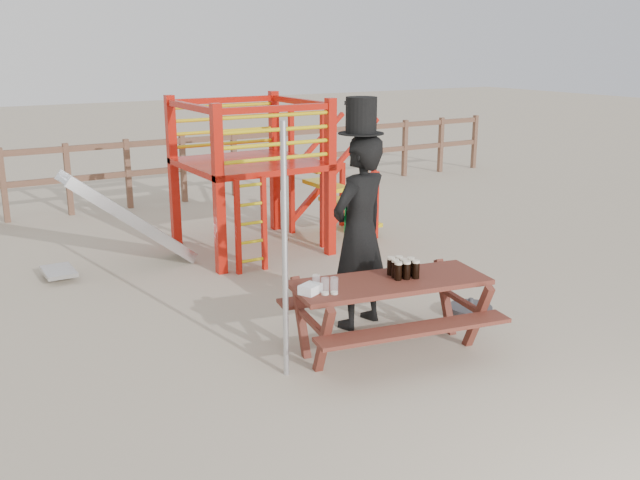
{
  "coord_description": "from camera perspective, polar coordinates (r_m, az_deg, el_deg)",
  "views": [
    {
      "loc": [
        -3.93,
        -5.12,
        2.79
      ],
      "look_at": [
        -0.37,
        0.8,
        0.87
      ],
      "focal_mm": 40.0,
      "sensor_mm": 36.0,
      "label": 1
    }
  ],
  "objects": [
    {
      "name": "back_fence",
      "position": [
        12.9,
        -13.01,
        5.97
      ],
      "size": [
        15.09,
        0.09,
        1.2
      ],
      "color": "brown",
      "rests_on": "ground"
    },
    {
      "name": "paper_bag",
      "position": [
        6.16,
        -0.79,
        -3.94
      ],
      "size": [
        0.22,
        0.2,
        0.08
      ],
      "primitive_type": "cube",
      "rotation": [
        0.0,
        0.0,
        0.43
      ],
      "color": "white",
      "rests_on": "picnic_table"
    },
    {
      "name": "playground_fort",
      "position": [
        9.75,
        -6.01,
        5.3
      ],
      "size": [
        4.71,
        1.84,
        2.1
      ],
      "color": "#B6170C",
      "rests_on": "ground"
    },
    {
      "name": "metal_pole",
      "position": [
        5.92,
        -2.83,
        -1.1
      ],
      "size": [
        0.05,
        0.05,
        2.2
      ],
      "primitive_type": "cylinder",
      "color": "#B2B2B7",
      "rests_on": "ground"
    },
    {
      "name": "stout_pints",
      "position": [
        6.61,
        6.61,
        -2.23
      ],
      "size": [
        0.25,
        0.28,
        0.17
      ],
      "color": "black",
      "rests_on": "picnic_table"
    },
    {
      "name": "empty_glasses",
      "position": [
        6.15,
        0.42,
        -3.67
      ],
      "size": [
        0.16,
        0.21,
        0.15
      ],
      "color": "silver",
      "rests_on": "picnic_table"
    },
    {
      "name": "picnic_table",
      "position": [
        6.62,
        5.58,
        -5.32
      ],
      "size": [
        1.99,
        1.54,
        0.7
      ],
      "rotation": [
        0.0,
        0.0,
        -0.18
      ],
      "color": "maroon",
      "rests_on": "ground"
    },
    {
      "name": "man_with_hat",
      "position": [
        7.05,
        3.18,
        1.04
      ],
      "size": [
        0.82,
        0.65,
        2.3
      ],
      "rotation": [
        0.0,
        0.0,
        3.44
      ],
      "color": "black",
      "rests_on": "ground"
    },
    {
      "name": "parasol_base",
      "position": [
        7.73,
        11.93,
        -5.56
      ],
      "size": [
        0.46,
        0.46,
        0.19
      ],
      "color": "#343439",
      "rests_on": "ground"
    },
    {
      "name": "ground",
      "position": [
        7.03,
        5.99,
        -7.94
      ],
      "size": [
        60.0,
        60.0,
        0.0
      ],
      "primitive_type": "plane",
      "color": "tan",
      "rests_on": "ground"
    }
  ]
}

